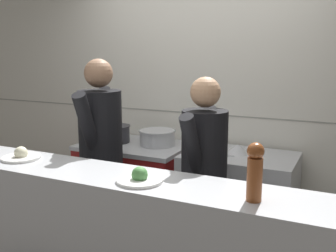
% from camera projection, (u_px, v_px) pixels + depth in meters
% --- Properties ---
extents(wall_back_tiled, '(8.00, 0.06, 2.60)m').
position_uv_depth(wall_back_tiled, '(202.00, 98.00, 3.85)').
color(wall_back_tiled, silver).
rests_on(wall_back_tiled, ground_plane).
extents(oven_range, '(1.02, 0.71, 0.87)m').
position_uv_depth(oven_range, '(135.00, 186.00, 3.89)').
color(oven_range, maroon).
rests_on(oven_range, ground_plane).
extents(prep_counter, '(0.95, 0.65, 0.88)m').
position_uv_depth(prep_counter, '(238.00, 204.00, 3.44)').
color(prep_counter, '#B7BABF').
rests_on(prep_counter, ground_plane).
extents(pass_counter, '(2.75, 0.45, 1.02)m').
position_uv_depth(pass_counter, '(103.00, 249.00, 2.53)').
color(pass_counter, '#B7BABF').
rests_on(pass_counter, ground_plane).
extents(stock_pot, '(0.29, 0.29, 0.17)m').
position_uv_depth(stock_pot, '(115.00, 133.00, 3.87)').
color(stock_pot, '#2D2D33').
rests_on(stock_pot, oven_range).
extents(sauce_pot, '(0.35, 0.35, 0.15)m').
position_uv_depth(sauce_pot, '(157.00, 137.00, 3.74)').
color(sauce_pot, '#B7BABF').
rests_on(sauce_pot, oven_range).
extents(mixing_bowl_steel, '(0.21, 0.21, 0.08)m').
position_uv_depth(mixing_bowl_steel, '(238.00, 149.00, 3.40)').
color(mixing_bowl_steel, '#B7BABF').
rests_on(mixing_bowl_steel, prep_counter).
extents(chefs_knife, '(0.33, 0.20, 0.02)m').
position_uv_depth(chefs_knife, '(209.00, 156.00, 3.30)').
color(chefs_knife, '#B7BABF').
rests_on(chefs_knife, prep_counter).
extents(plated_dish_main, '(0.27, 0.27, 0.09)m').
position_uv_depth(plated_dish_main, '(21.00, 156.00, 2.73)').
color(plated_dish_main, white).
rests_on(plated_dish_main, pass_counter).
extents(plated_dish_appetiser, '(0.27, 0.27, 0.09)m').
position_uv_depth(plated_dish_appetiser, '(140.00, 178.00, 2.25)').
color(plated_dish_appetiser, white).
rests_on(plated_dish_appetiser, pass_counter).
extents(pepper_mill, '(0.09, 0.09, 0.30)m').
position_uv_depth(pepper_mill, '(255.00, 171.00, 1.94)').
color(pepper_mill, brown).
rests_on(pepper_mill, pass_counter).
extents(chef_head_cook, '(0.40, 0.74, 1.70)m').
position_uv_depth(chef_head_cook, '(101.00, 153.00, 3.16)').
color(chef_head_cook, black).
rests_on(chef_head_cook, ground_plane).
extents(chef_sous, '(0.34, 0.69, 1.59)m').
position_uv_depth(chef_sous, '(204.00, 177.00, 2.78)').
color(chef_sous, black).
rests_on(chef_sous, ground_plane).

